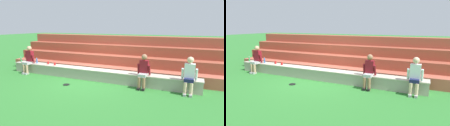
# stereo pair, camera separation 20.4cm
# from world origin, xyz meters

# --- Properties ---
(ground_plane) EXTENTS (80.00, 80.00, 0.00)m
(ground_plane) POSITION_xyz_m (0.00, 0.00, 0.00)
(ground_plane) COLOR #2D752D
(stone_seating_wall) EXTENTS (8.92, 0.53, 0.48)m
(stone_seating_wall) POSITION_xyz_m (0.00, 0.25, 0.26)
(stone_seating_wall) COLOR #A8A08E
(stone_seating_wall) RESTS_ON ground
(brick_bleachers) EXTENTS (10.79, 2.40, 1.81)m
(brick_bleachers) POSITION_xyz_m (0.00, 2.27, 0.68)
(brick_bleachers) COLOR #AC5541
(brick_bleachers) RESTS_ON ground
(person_far_left) EXTENTS (0.53, 0.60, 1.36)m
(person_far_left) POSITION_xyz_m (-3.50, -0.01, 0.73)
(person_far_left) COLOR tan
(person_far_left) RESTS_ON ground
(person_left_of_center) EXTENTS (0.50, 0.59, 1.30)m
(person_left_of_center) POSITION_xyz_m (2.34, -0.01, 0.69)
(person_left_of_center) COLOR #996B4C
(person_left_of_center) RESTS_ON ground
(person_center) EXTENTS (0.53, 0.51, 1.32)m
(person_center) POSITION_xyz_m (3.96, -0.04, 0.71)
(person_center) COLOR beige
(person_center) RESTS_ON ground
(water_bottle_mid_right) EXTENTS (0.07, 0.07, 0.25)m
(water_bottle_mid_right) POSITION_xyz_m (-4.30, 0.24, 0.60)
(water_bottle_mid_right) COLOR green
(water_bottle_mid_right) RESTS_ON stone_seating_wall
(water_bottle_center_gap) EXTENTS (0.06, 0.06, 0.28)m
(water_bottle_center_gap) POSITION_xyz_m (-3.21, 0.23, 0.61)
(water_bottle_center_gap) COLOR blue
(water_bottle_center_gap) RESTS_ON stone_seating_wall
(plastic_cup_left_end) EXTENTS (0.09, 0.09, 0.13)m
(plastic_cup_left_end) POSITION_xyz_m (-2.07, 0.22, 0.54)
(plastic_cup_left_end) COLOR red
(plastic_cup_left_end) RESTS_ON stone_seating_wall
(plastic_cup_middle) EXTENTS (0.09, 0.09, 0.13)m
(plastic_cup_middle) POSITION_xyz_m (-2.54, 0.29, 0.54)
(plastic_cup_middle) COLOR red
(plastic_cup_middle) RESTS_ON stone_seating_wall
(frisbee) EXTENTS (0.27, 0.27, 0.02)m
(frisbee) POSITION_xyz_m (-0.60, -0.87, 0.01)
(frisbee) COLOR black
(frisbee) RESTS_ON ground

